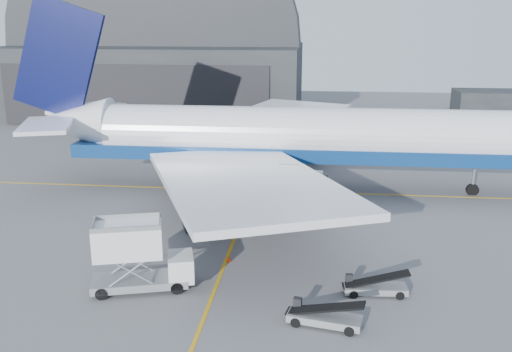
# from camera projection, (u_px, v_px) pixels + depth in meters

# --- Properties ---
(ground) EXTENTS (200.00, 200.00, 0.00)m
(ground) POSITION_uv_depth(u_px,v_px,m) (219.00, 278.00, 37.91)
(ground) COLOR #565659
(ground) RESTS_ON ground
(taxi_lines) EXTENTS (80.00, 42.12, 0.02)m
(taxi_lines) POSITION_uv_depth(u_px,v_px,m) (244.00, 215.00, 50.04)
(taxi_lines) COLOR gold
(taxi_lines) RESTS_ON ground
(hangar) EXTENTS (50.00, 28.30, 28.00)m
(hangar) POSITION_uv_depth(u_px,v_px,m) (157.00, 59.00, 99.78)
(hangar) COLOR black
(hangar) RESTS_ON ground
(distant_bldg_a) EXTENTS (14.00, 8.00, 4.00)m
(distant_bldg_a) POSITION_uv_depth(u_px,v_px,m) (494.00, 113.00, 102.90)
(distant_bldg_a) COLOR black
(distant_bldg_a) RESTS_ON ground
(airliner) EXTENTS (54.71, 53.06, 19.20)m
(airliner) POSITION_uv_depth(u_px,v_px,m) (282.00, 137.00, 56.17)
(airliner) COLOR white
(airliner) RESTS_ON ground
(catering_truck) EXTENTS (6.79, 3.98, 4.39)m
(catering_truck) POSITION_uv_depth(u_px,v_px,m) (138.00, 257.00, 35.84)
(catering_truck) COLOR gray
(catering_truck) RESTS_ON ground
(pushback_tug) EXTENTS (4.58, 3.57, 1.87)m
(pushback_tug) POSITION_uv_depth(u_px,v_px,m) (209.00, 219.00, 46.89)
(pushback_tug) COLOR black
(pushback_tug) RESTS_ON ground
(belt_loader_a) EXTENTS (4.51, 2.25, 1.68)m
(belt_loader_a) POSITION_uv_depth(u_px,v_px,m) (324.00, 317.00, 32.03)
(belt_loader_a) COLOR gray
(belt_loader_a) RESTS_ON ground
(belt_loader_b) EXTENTS (4.19, 1.67, 1.58)m
(belt_loader_b) POSITION_uv_depth(u_px,v_px,m) (375.00, 287.00, 35.63)
(belt_loader_b) COLOR gray
(belt_loader_b) RESTS_ON ground
(traffic_cone) EXTENTS (0.34, 0.34, 0.49)m
(traffic_cone) POSITION_uv_depth(u_px,v_px,m) (229.00, 258.00, 40.47)
(traffic_cone) COLOR red
(traffic_cone) RESTS_ON ground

